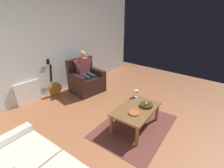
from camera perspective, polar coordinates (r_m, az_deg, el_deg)
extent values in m
plane|color=#9D5E3B|center=(3.53, 14.18, -14.80)|extent=(7.20, 7.20, 0.00)
cube|color=silver|center=(4.93, -17.94, 12.62)|extent=(6.04, 0.06, 2.62)
cube|color=brown|center=(3.52, 7.99, -14.30)|extent=(1.81, 1.38, 0.01)
cube|color=#301D18|center=(4.87, -8.65, -0.44)|extent=(0.92, 0.85, 0.38)
cube|color=#301D18|center=(4.73, -8.40, 2.03)|extent=(0.66, 0.70, 0.10)
cube|color=#301D18|center=(4.95, -5.50, 4.02)|extent=(0.21, 0.77, 0.24)
cube|color=#301D18|center=(4.57, -12.51, 1.89)|extent=(0.21, 0.77, 0.24)
cube|color=#301D18|center=(4.95, -11.13, 5.70)|extent=(0.85, 0.21, 0.57)
cube|color=#964449|center=(4.80, -10.07, 5.96)|extent=(0.37, 0.22, 0.49)
sphere|color=tan|center=(4.70, -10.39, 10.28)|extent=(0.19, 0.19, 0.19)
cylinder|color=#283948|center=(4.76, -7.50, 3.06)|extent=(0.17, 0.42, 0.13)
cylinder|color=#283948|center=(4.71, -5.86, -0.47)|extent=(0.13, 0.13, 0.48)
cylinder|color=#964449|center=(4.84, -7.81, 7.59)|extent=(0.21, 0.11, 0.29)
cylinder|color=#283948|center=(4.66, -9.48, 2.45)|extent=(0.17, 0.42, 0.13)
cylinder|color=#283948|center=(4.60, -7.82, -1.17)|extent=(0.13, 0.13, 0.48)
cylinder|color=#964449|center=(4.62, -11.92, 6.54)|extent=(0.21, 0.11, 0.29)
cube|color=beige|center=(2.51, -29.47, -22.21)|extent=(0.84, 0.71, 0.11)
cube|color=brown|center=(3.28, 8.39, -8.61)|extent=(1.06, 0.73, 0.04)
cylinder|color=brown|center=(3.67, 15.39, -9.50)|extent=(0.06, 0.06, 0.39)
cylinder|color=brown|center=(2.98, 8.70, -17.61)|extent=(0.06, 0.06, 0.39)
cylinder|color=brown|center=(3.85, 7.78, -7.15)|extent=(0.06, 0.06, 0.39)
cylinder|color=brown|center=(3.20, -0.26, -14.04)|extent=(0.06, 0.06, 0.39)
cylinder|color=#B07937|center=(4.86, -19.33, -1.60)|extent=(0.39, 0.17, 0.40)
cylinder|color=black|center=(4.81, -19.04, -1.55)|extent=(0.11, 0.02, 0.11)
cube|color=black|center=(4.77, -20.55, 3.53)|extent=(0.05, 0.12, 0.52)
cube|color=black|center=(4.73, -21.44, 7.25)|extent=(0.07, 0.05, 0.14)
cube|color=white|center=(4.69, -27.12, -2.60)|extent=(0.61, 0.06, 0.57)
cylinder|color=silver|center=(3.68, 8.40, -4.43)|extent=(0.07, 0.07, 0.01)
cylinder|color=silver|center=(3.66, 8.45, -3.81)|extent=(0.01, 0.01, 0.08)
cylinder|color=silver|center=(3.62, 8.52, -2.66)|extent=(0.08, 0.08, 0.08)
cylinder|color=#590C19|center=(3.63, 8.50, -2.97)|extent=(0.07, 0.07, 0.03)
cylinder|color=#322A15|center=(3.36, 11.88, -7.20)|extent=(0.26, 0.26, 0.05)
sphere|color=olive|center=(3.31, 11.77, -6.79)|extent=(0.07, 0.07, 0.07)
sphere|color=red|center=(3.33, 12.17, -6.55)|extent=(0.07, 0.07, 0.07)
sphere|color=red|center=(3.34, 11.91, -6.48)|extent=(0.07, 0.07, 0.07)
cylinder|color=#B35E2D|center=(3.11, 7.77, -9.88)|extent=(0.22, 0.22, 0.02)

